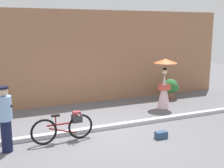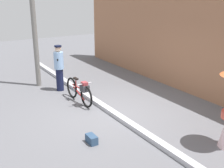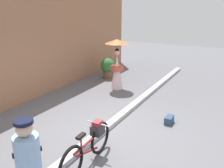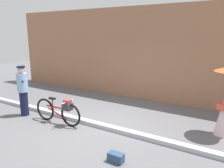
# 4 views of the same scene
# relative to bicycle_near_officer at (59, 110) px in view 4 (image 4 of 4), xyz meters

# --- Properties ---
(ground_plane) EXTENTS (30.00, 30.00, 0.00)m
(ground_plane) POSITION_rel_bicycle_near_officer_xyz_m (1.21, 0.41, -0.42)
(ground_plane) COLOR slate
(building_wall) EXTENTS (14.00, 0.40, 3.71)m
(building_wall) POSITION_rel_bicycle_near_officer_xyz_m (1.21, 3.84, 1.44)
(building_wall) COLOR #9E6B4C
(building_wall) RESTS_ON ground_plane
(sidewalk_curb) EXTENTS (14.00, 0.20, 0.12)m
(sidewalk_curb) POSITION_rel_bicycle_near_officer_xyz_m (1.21, 0.41, -0.36)
(sidewalk_curb) COLOR #B2B2B7
(sidewalk_curb) RESTS_ON ground_plane
(bicycle_near_officer) EXTENTS (1.71, 0.48, 0.79)m
(bicycle_near_officer) POSITION_rel_bicycle_near_officer_xyz_m (0.00, 0.00, 0.00)
(bicycle_near_officer) COLOR black
(bicycle_near_officer) RESTS_ON ground_plane
(person_officer) EXTENTS (0.35, 0.34, 1.65)m
(person_officer) POSITION_rel_bicycle_near_officer_xyz_m (-1.50, -0.08, 0.46)
(person_officer) COLOR #141938
(person_officer) RESTS_ON ground_plane
(backpack_on_pavement) EXTENTS (0.34, 0.18, 0.20)m
(backpack_on_pavement) POSITION_rel_bicycle_near_officer_xyz_m (2.47, -0.88, -0.31)
(backpack_on_pavement) COLOR navy
(backpack_on_pavement) RESTS_ON ground_plane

